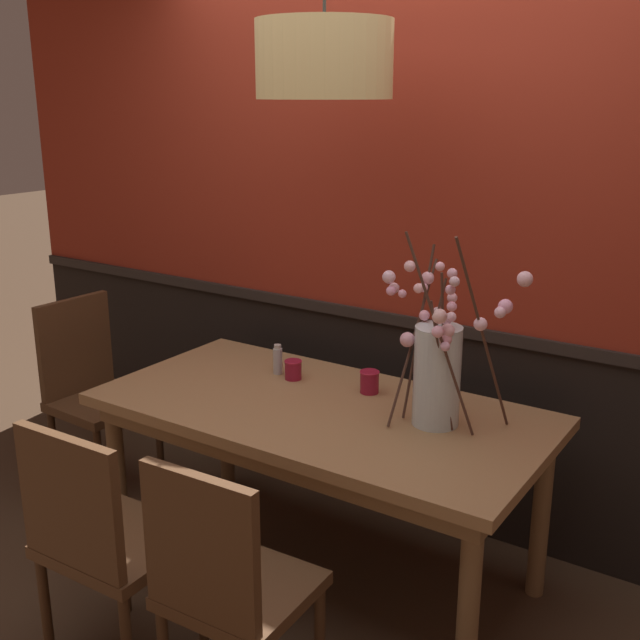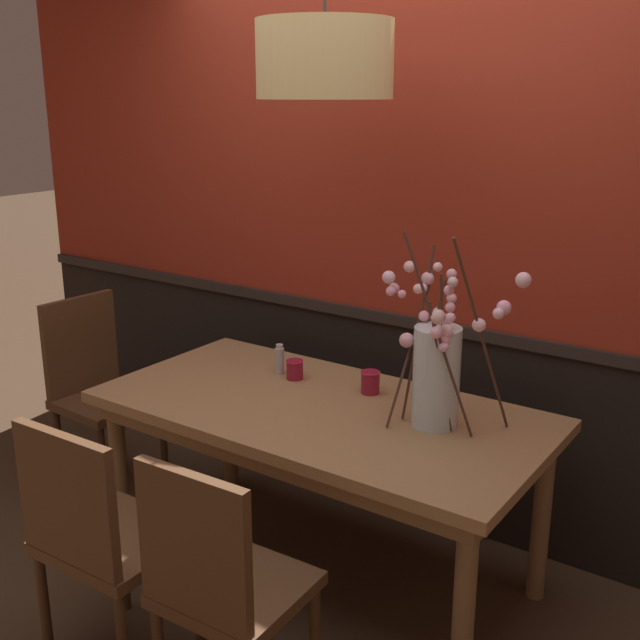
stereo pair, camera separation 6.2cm
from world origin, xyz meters
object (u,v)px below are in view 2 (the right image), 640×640
at_px(dining_table, 320,425).
at_px(candle_holder_nearer_edge, 295,369).
at_px(chair_far_side_left, 380,386).
at_px(chair_head_west_end, 97,384).
at_px(candle_holder_nearer_center, 370,382).
at_px(chair_near_side_right, 221,583).
at_px(chair_far_side_right, 468,408).
at_px(chair_near_side_left, 100,533).
at_px(condiment_bottle, 280,360).
at_px(vase_with_blossoms, 437,371).
at_px(pendant_lamp, 325,60).

relative_size(dining_table, candle_holder_nearer_edge, 21.18).
bearing_deg(candle_holder_nearer_edge, chair_far_side_left, 88.39).
distance_m(chair_head_west_end, candle_holder_nearer_center, 1.47).
xyz_separation_m(dining_table, chair_head_west_end, (-1.33, -0.00, -0.12)).
bearing_deg(chair_near_side_right, candle_holder_nearer_edge, 115.19).
xyz_separation_m(chair_far_side_left, chair_far_side_right, (0.49, -0.01, 0.00)).
relative_size(chair_head_west_end, candle_holder_nearer_edge, 11.56).
xyz_separation_m(dining_table, chair_near_side_left, (-0.28, -0.87, -0.14)).
height_order(dining_table, chair_near_side_left, chair_near_side_left).
bearing_deg(dining_table, chair_near_side_right, -75.08).
xyz_separation_m(chair_far_side_left, candle_holder_nearer_edge, (-0.02, -0.69, 0.29)).
xyz_separation_m(chair_near_side_right, condiment_bottle, (-0.57, 1.03, 0.29)).
bearing_deg(condiment_bottle, chair_far_side_right, 47.37).
height_order(dining_table, chair_head_west_end, chair_head_west_end).
bearing_deg(chair_far_side_left, vase_with_blossoms, -48.50).
bearing_deg(dining_table, pendant_lamp, 105.42).
xyz_separation_m(chair_far_side_left, chair_near_side_left, (-0.04, -1.73, 0.02)).
bearing_deg(pendant_lamp, vase_with_blossoms, 4.75).
distance_m(chair_far_side_right, vase_with_blossoms, 0.91).
distance_m(dining_table, chair_far_side_right, 0.90).
bearing_deg(chair_near_side_right, dining_table, 104.92).
height_order(vase_with_blossoms, condiment_bottle, vase_with_blossoms).
distance_m(chair_far_side_left, vase_with_blossoms, 1.13).
bearing_deg(dining_table, candle_holder_nearer_edge, 145.15).
relative_size(chair_far_side_right, vase_with_blossoms, 1.19).
distance_m(dining_table, chair_head_west_end, 1.34).
distance_m(chair_near_side_right, candle_holder_nearer_edge, 1.15).
relative_size(chair_far_side_left, chair_near_side_right, 0.95).
bearing_deg(condiment_bottle, chair_head_west_end, -168.64).
relative_size(candle_holder_nearer_edge, condiment_bottle, 0.63).
bearing_deg(candle_holder_nearer_edge, pendant_lamp, -28.35).
bearing_deg(candle_holder_nearer_edge, chair_head_west_end, -170.56).
bearing_deg(vase_with_blossoms, chair_near_side_left, -127.35).
height_order(dining_table, candle_holder_nearer_center, candle_holder_nearer_center).
height_order(chair_head_west_end, pendant_lamp, pendant_lamp).
bearing_deg(condiment_bottle, candle_holder_nearer_center, 3.37).
bearing_deg(chair_near_side_left, dining_table, 72.30).
xyz_separation_m(vase_with_blossoms, condiment_bottle, (-0.80, 0.11, -0.15)).
height_order(chair_near_side_right, candle_holder_nearer_edge, chair_near_side_right).
relative_size(vase_with_blossoms, pendant_lamp, 0.72).
bearing_deg(chair_head_west_end, vase_with_blossoms, 2.82).
bearing_deg(chair_near_side_left, chair_near_side_right, 3.81).
bearing_deg(chair_far_side_left, candle_holder_nearer_center, -62.85).
relative_size(vase_with_blossoms, candle_holder_nearer_edge, 8.91).
bearing_deg(chair_head_west_end, dining_table, 0.10).
distance_m(chair_near_side_right, vase_with_blossoms, 1.05).
distance_m(candle_holder_nearer_center, pendant_lamp, 1.25).
height_order(chair_near_side_left, candle_holder_nearer_edge, chair_near_side_left).
bearing_deg(chair_near_side_left, chair_head_west_end, 140.51).
relative_size(dining_table, pendant_lamp, 1.71).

